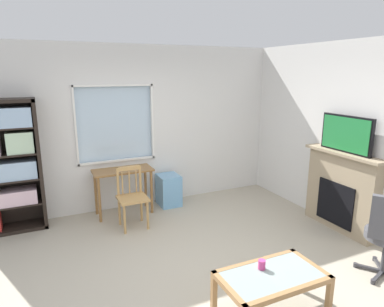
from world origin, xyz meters
TOP-DOWN VIEW (x-y plane):
  - ground at (0.00, 0.00)m, footprint 6.03×5.89m
  - wall_back_with_window at (0.03, 2.44)m, footprint 5.03×0.15m
  - wall_right at (2.57, 0.00)m, footprint 0.12×5.09m
  - bookshelf at (-1.91, 2.20)m, footprint 0.90×0.38m
  - desk_under_window at (-0.30, 2.09)m, footprint 0.93×0.43m
  - wooden_chair at (-0.30, 1.58)m, footprint 0.42×0.40m
  - plastic_drawer_unit at (0.49, 2.14)m, footprint 0.35×0.40m
  - fireplace at (2.42, 0.24)m, footprint 0.26×1.24m
  - tv at (2.40, 0.24)m, footprint 0.06×0.82m
  - coffee_table at (0.38, -0.83)m, footprint 0.99×0.57m
  - sippy_cup at (0.34, -0.71)m, footprint 0.07×0.07m

SIDE VIEW (x-z plane):
  - ground at x=0.00m, z-range -0.02..0.00m
  - plastic_drawer_unit at x=0.49m, z-range 0.00..0.53m
  - coffee_table at x=0.38m, z-range 0.15..0.58m
  - wooden_chair at x=-0.30m, z-range 0.01..0.91m
  - sippy_cup at x=0.34m, z-range 0.43..0.52m
  - fireplace at x=2.42m, z-range 0.00..1.17m
  - desk_under_window at x=-0.30m, z-range 0.24..0.99m
  - bookshelf at x=-1.91m, z-range 0.10..2.00m
  - wall_back_with_window at x=0.03m, z-range -0.01..2.68m
  - wall_right at x=2.57m, z-range 0.00..2.69m
  - tv at x=2.40m, z-range 1.16..1.67m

